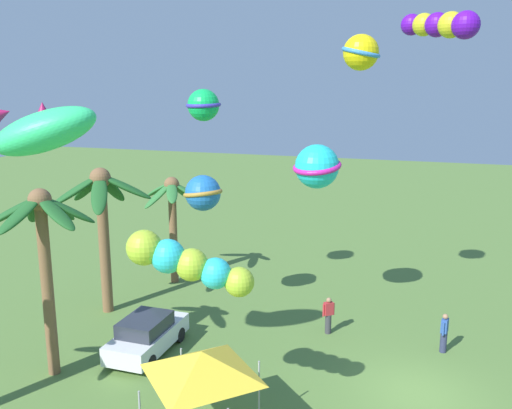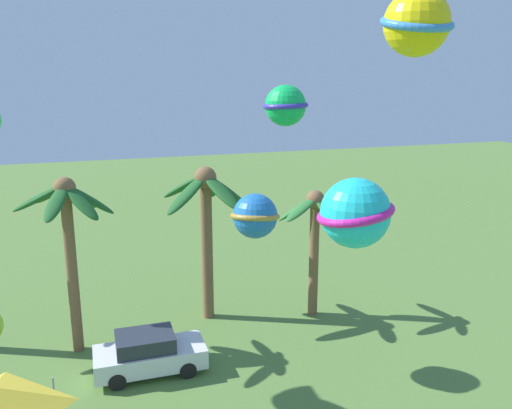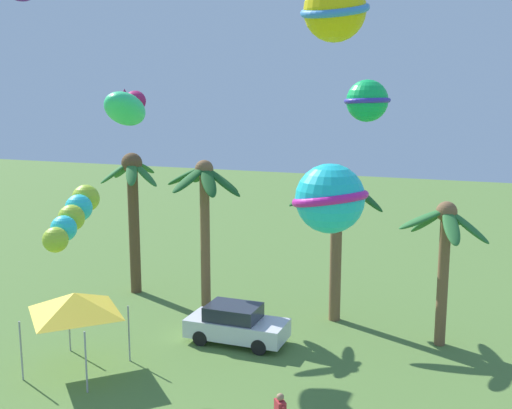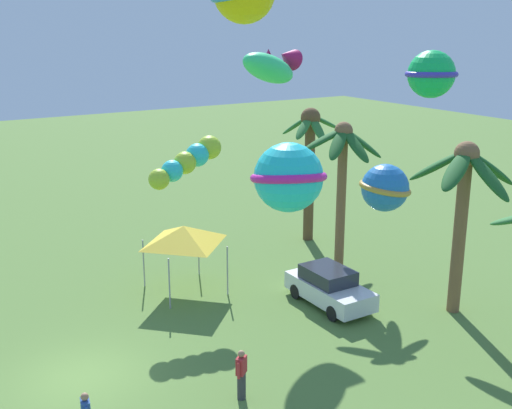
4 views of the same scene
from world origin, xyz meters
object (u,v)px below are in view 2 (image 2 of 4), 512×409
at_px(palm_tree_1, 314,224).
at_px(palm_tree_3, 68,222).
at_px(kite_ball_0, 255,216).
at_px(kite_ball_5, 417,23).
at_px(palm_tree_0, 206,207).
at_px(parked_car_0, 149,353).
at_px(kite_ball_3, 286,106).
at_px(kite_ball_2, 355,213).

xyz_separation_m(palm_tree_1, palm_tree_3, (-9.88, -0.11, 0.97)).
height_order(kite_ball_0, kite_ball_5, kite_ball_5).
relative_size(palm_tree_0, parked_car_0, 1.72).
distance_m(palm_tree_3, kite_ball_3, 8.96).
height_order(palm_tree_0, kite_ball_2, kite_ball_2).
bearing_deg(kite_ball_5, palm_tree_3, 129.26).
height_order(palm_tree_1, kite_ball_3, kite_ball_3).
relative_size(palm_tree_3, kite_ball_2, 2.56).
distance_m(kite_ball_2, kite_ball_3, 5.66).
xyz_separation_m(palm_tree_0, parked_car_0, (-3.04, -3.79, -4.24)).
relative_size(parked_car_0, kite_ball_3, 1.85).
height_order(parked_car_0, kite_ball_3, kite_ball_3).
height_order(palm_tree_0, palm_tree_3, palm_tree_3).
bearing_deg(kite_ball_2, kite_ball_0, 105.06).
xyz_separation_m(palm_tree_3, kite_ball_0, (6.14, -3.29, 0.58)).
bearing_deg(kite_ball_2, kite_ball_5, -75.75).
height_order(palm_tree_1, kite_ball_2, kite_ball_2).
height_order(palm_tree_1, palm_tree_3, palm_tree_3).
relative_size(palm_tree_0, kite_ball_0, 2.93).
xyz_separation_m(palm_tree_3, kite_ball_2, (7.40, -7.96, 1.77)).
height_order(parked_car_0, kite_ball_5, kite_ball_5).
relative_size(kite_ball_0, kite_ball_2, 0.86).
bearing_deg(parked_car_0, kite_ball_5, -52.86).
relative_size(kite_ball_2, kite_ball_5, 1.50).
distance_m(palm_tree_1, kite_ball_0, 5.29).
bearing_deg(palm_tree_3, palm_tree_1, 0.65).
xyz_separation_m(palm_tree_3, kite_ball_3, (7.36, -2.86, 4.24)).
bearing_deg(kite_ball_2, palm_tree_0, 101.75).
relative_size(kite_ball_3, kite_ball_5, 1.19).
xyz_separation_m(palm_tree_0, kite_ball_2, (1.93, -9.30, 1.93)).
xyz_separation_m(parked_car_0, kite_ball_0, (3.72, -0.85, 4.98)).
bearing_deg(kite_ball_3, palm_tree_3, 158.73).
bearing_deg(kite_ball_2, palm_tree_1, 72.86).
bearing_deg(parked_car_0, kite_ball_0, -12.82).
distance_m(parked_car_0, kite_ball_0, 6.27).
xyz_separation_m(palm_tree_0, palm_tree_3, (-5.46, -1.34, 0.16)).
xyz_separation_m(kite_ball_0, kite_ball_2, (1.26, -4.67, 1.18)).
height_order(palm_tree_1, kite_ball_0, kite_ball_0).
height_order(palm_tree_3, kite_ball_2, kite_ball_2).
bearing_deg(palm_tree_0, palm_tree_1, -15.49).
relative_size(palm_tree_0, kite_ball_2, 2.51).
height_order(kite_ball_0, kite_ball_2, kite_ball_2).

